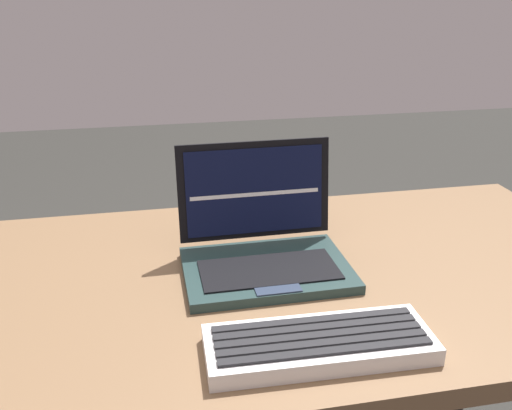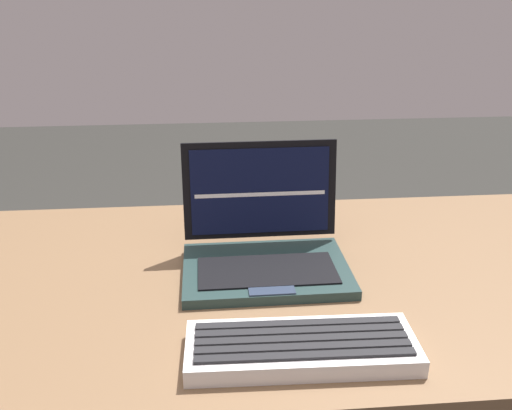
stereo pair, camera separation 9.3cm
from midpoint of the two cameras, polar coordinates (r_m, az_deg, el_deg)
The scene contains 3 objects.
desk at distance 1.00m, azimuth -7.23°, elevation -11.37°, with size 1.51×0.66×0.73m.
laptop_front at distance 0.98m, azimuth -1.98°, elevation -4.22°, with size 0.28×0.22×0.21m.
external_keyboard at distance 0.78m, azimuth 2.99°, elevation -13.99°, with size 0.31×0.12×0.03m.
Camera 1 is at (-0.09, -0.83, 1.20)m, focal length 39.39 mm.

